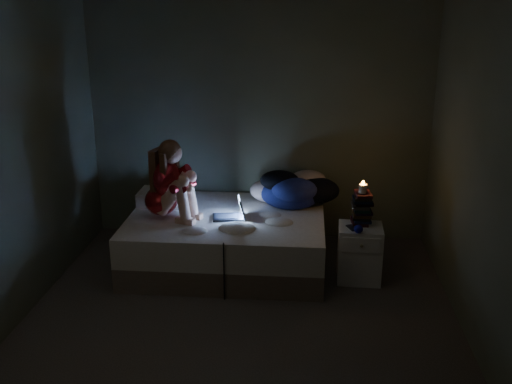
# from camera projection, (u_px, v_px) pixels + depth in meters

# --- Properties ---
(floor) EXTENTS (3.60, 3.80, 0.02)m
(floor) POSITION_uv_depth(u_px,v_px,m) (239.00, 324.00, 4.85)
(floor) COLOR #312B28
(floor) RESTS_ON ground
(wall_back) EXTENTS (3.60, 0.02, 2.60)m
(wall_back) POSITION_uv_depth(u_px,v_px,m) (259.00, 120.00, 6.23)
(wall_back) COLOR #424C39
(wall_back) RESTS_ON ground
(wall_front) EXTENTS (3.60, 0.02, 2.60)m
(wall_front) POSITION_uv_depth(u_px,v_px,m) (188.00, 292.00, 2.63)
(wall_front) COLOR #424C39
(wall_front) RESTS_ON ground
(wall_left) EXTENTS (0.02, 3.80, 2.60)m
(wall_left) POSITION_uv_depth(u_px,v_px,m) (7.00, 165.00, 4.58)
(wall_left) COLOR #424C39
(wall_left) RESTS_ON ground
(wall_right) EXTENTS (0.02, 3.80, 2.60)m
(wall_right) POSITION_uv_depth(u_px,v_px,m) (485.00, 177.00, 4.28)
(wall_right) COLOR #424C39
(wall_right) RESTS_ON ground
(bed) EXTENTS (1.88, 1.41, 0.52)m
(bed) POSITION_uv_depth(u_px,v_px,m) (227.00, 240.00, 5.82)
(bed) COLOR #B9B4A6
(bed) RESTS_ON ground
(pillow) EXTENTS (0.49, 0.35, 0.14)m
(pillow) POSITION_uv_depth(u_px,v_px,m) (164.00, 197.00, 6.03)
(pillow) COLOR silver
(pillow) RESTS_ON bed
(woman) EXTENTS (0.55, 0.44, 0.78)m
(woman) POSITION_uv_depth(u_px,v_px,m) (160.00, 178.00, 5.58)
(woman) COLOR maroon
(woman) RESTS_ON bed
(laptop) EXTENTS (0.34, 0.26, 0.22)m
(laptop) POSITION_uv_depth(u_px,v_px,m) (228.00, 208.00, 5.63)
(laptop) COLOR black
(laptop) RESTS_ON bed
(clothes_pile) EXTENTS (0.69, 0.57, 0.39)m
(clothes_pile) POSITION_uv_depth(u_px,v_px,m) (291.00, 187.00, 5.95)
(clothes_pile) COLOR navy
(clothes_pile) RESTS_ON bed
(nightstand) EXTENTS (0.41, 0.37, 0.53)m
(nightstand) POSITION_uv_depth(u_px,v_px,m) (359.00, 253.00, 5.51)
(nightstand) COLOR silver
(nightstand) RESTS_ON ground
(book_stack) EXTENTS (0.19, 0.25, 0.32)m
(book_stack) POSITION_uv_depth(u_px,v_px,m) (362.00, 207.00, 5.45)
(book_stack) COLOR black
(book_stack) RESTS_ON nightstand
(candle) EXTENTS (0.07, 0.07, 0.08)m
(candle) POSITION_uv_depth(u_px,v_px,m) (363.00, 186.00, 5.39)
(candle) COLOR beige
(candle) RESTS_ON book_stack
(phone) EXTENTS (0.12, 0.16, 0.01)m
(phone) POSITION_uv_depth(u_px,v_px,m) (353.00, 228.00, 5.38)
(phone) COLOR black
(phone) RESTS_ON nightstand
(blue_orb) EXTENTS (0.08, 0.08, 0.08)m
(blue_orb) POSITION_uv_depth(u_px,v_px,m) (359.00, 229.00, 5.26)
(blue_orb) COLOR #0A0D77
(blue_orb) RESTS_ON nightstand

